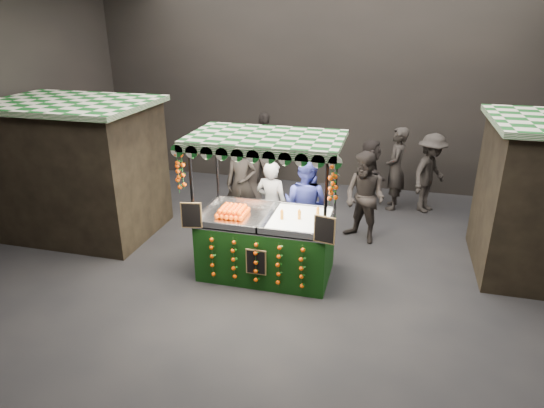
# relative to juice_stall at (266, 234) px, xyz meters

# --- Properties ---
(ground) EXTENTS (12.00, 12.00, 0.00)m
(ground) POSITION_rel_juice_stall_xyz_m (0.42, -0.22, -0.74)
(ground) COLOR black
(ground) RESTS_ON ground
(market_hall) EXTENTS (12.10, 10.10, 5.05)m
(market_hall) POSITION_rel_juice_stall_xyz_m (0.42, -0.22, 2.65)
(market_hall) COLOR black
(market_hall) RESTS_ON ground
(neighbour_stall_left) EXTENTS (3.00, 2.20, 2.60)m
(neighbour_stall_left) POSITION_rel_juice_stall_xyz_m (-3.98, 0.78, 0.57)
(neighbour_stall_left) COLOR black
(neighbour_stall_left) RESTS_ON ground
(juice_stall) EXTENTS (2.46, 1.44, 2.38)m
(juice_stall) POSITION_rel_juice_stall_xyz_m (0.00, 0.00, 0.00)
(juice_stall) COLOR black
(juice_stall) RESTS_ON ground
(vendor_grey) EXTENTS (0.67, 0.50, 1.68)m
(vendor_grey) POSITION_rel_juice_stall_xyz_m (-0.18, 1.01, 0.10)
(vendor_grey) COLOR gray
(vendor_grey) RESTS_ON ground
(vendor_blue) EXTENTS (1.03, 0.90, 1.80)m
(vendor_blue) POSITION_rel_juice_stall_xyz_m (0.45, 1.00, 0.16)
(vendor_blue) COLOR navy
(vendor_blue) RESTS_ON ground
(shopper_0) EXTENTS (0.69, 0.52, 1.72)m
(shopper_0) POSITION_rel_juice_stall_xyz_m (-1.05, 1.92, 0.12)
(shopper_0) COLOR #2C2623
(shopper_0) RESTS_ON ground
(shopper_1) EXTENTS (1.08, 1.02, 1.76)m
(shopper_1) POSITION_rel_juice_stall_xyz_m (1.45, 1.70, 0.14)
(shopper_1) COLOR #292421
(shopper_1) RESTS_ON ground
(shopper_2) EXTENTS (1.13, 0.50, 1.90)m
(shopper_2) POSITION_rel_juice_stall_xyz_m (-1.14, 4.03, 0.21)
(shopper_2) COLOR #2A2522
(shopper_2) RESTS_ON ground
(shopper_3) EXTENTS (1.12, 1.30, 1.74)m
(shopper_3) POSITION_rel_juice_stall_xyz_m (2.70, 3.56, 0.14)
(shopper_3) COLOR #2C2724
(shopper_3) RESTS_ON ground
(shopper_4) EXTENTS (0.93, 0.61, 1.89)m
(shopper_4) POSITION_rel_juice_stall_xyz_m (-1.02, 2.32, 0.21)
(shopper_4) COLOR black
(shopper_4) RESTS_ON ground
(shopper_5) EXTENTS (0.75, 1.49, 1.54)m
(shopper_5) POSITION_rel_juice_stall_xyz_m (1.42, 3.59, 0.03)
(shopper_5) COLOR black
(shopper_5) RESTS_ON ground
(shopper_6) EXTENTS (0.46, 0.68, 1.84)m
(shopper_6) POSITION_rel_juice_stall_xyz_m (1.97, 3.56, 0.18)
(shopper_6) COLOR black
(shopper_6) RESTS_ON ground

